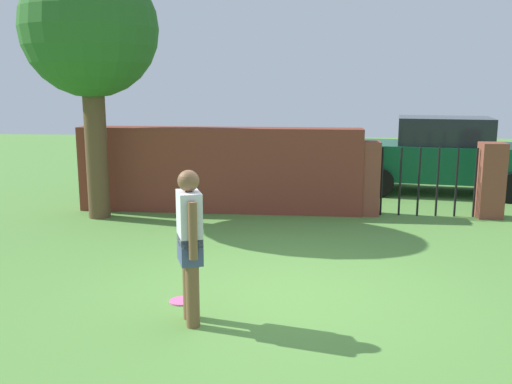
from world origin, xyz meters
The scene contains 7 objects.
ground_plane centered at (0.00, 0.00, 0.00)m, with size 40.00×40.00×0.00m, color #568C3D.
brick_wall centered at (-1.50, 4.25, 0.82)m, with size 5.48×0.50×1.64m, color brown.
tree centered at (-3.66, 3.54, 3.35)m, with size 2.41×2.41×4.62m.
person centered at (-0.94, -0.93, 0.90)m, with size 0.33×0.51×1.62m.
fence_gate centered at (2.46, 4.25, 0.70)m, with size 2.69×0.44×1.40m.
car centered at (3.24, 6.66, 0.86)m, with size 4.40×2.39×1.72m.
frisbee_pink centered at (-1.18, -0.39, 0.01)m, with size 0.27×0.27×0.02m, color pink.
Camera 1 is at (0.28, -6.35, 2.47)m, focal length 39.33 mm.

